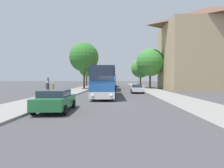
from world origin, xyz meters
TOP-DOWN VIEW (x-y plane):
  - ground_plane at (0.00, 0.00)m, footprint 300.00×300.00m
  - sidewalk_left at (-7.00, 0.00)m, footprint 4.00×120.00m
  - sidewalk_right at (7.00, 0.00)m, footprint 4.00×120.00m
  - building_right_background at (19.63, 19.29)m, footprint 18.58×12.33m
  - bus_front at (-1.08, 4.91)m, footprint 3.02×11.18m
  - bus_middle at (-1.02, 17.95)m, footprint 2.93×11.29m
  - bus_rear at (-1.21, 32.76)m, footprint 2.87×10.98m
  - parked_car_left_curb at (-3.72, -5.23)m, footprint 2.29×4.24m
  - parked_car_right_near at (3.68, 10.49)m, footprint 2.06×4.12m
  - bus_stop_sign at (-6.95, 1.68)m, footprint 0.08×0.45m
  - pedestrian_waiting_near at (-7.56, 4.66)m, footprint 0.36×0.36m
  - pedestrian_waiting_far at (-6.56, 0.53)m, footprint 0.36×0.36m
  - tree_left_near at (-7.94, 31.62)m, footprint 4.06×4.06m
  - tree_left_far at (-6.44, 19.88)m, footprint 6.17×6.17m
  - tree_right_near at (7.89, 21.87)m, footprint 6.07×6.07m
  - tree_right_mid at (6.51, 27.48)m, footprint 4.68×4.68m

SIDE VIEW (x-z plane):
  - ground_plane at x=0.00m, z-range 0.00..0.00m
  - sidewalk_left at x=-7.00m, z-range 0.00..0.15m
  - sidewalk_right at x=7.00m, z-range 0.00..0.15m
  - parked_car_right_near at x=3.68m, z-range 0.04..1.39m
  - parked_car_left_curb at x=-3.72m, z-range 0.04..1.52m
  - pedestrian_waiting_near at x=-7.56m, z-range 0.15..1.80m
  - pedestrian_waiting_far at x=-6.56m, z-range 0.16..2.00m
  - bus_stop_sign at x=-6.95m, z-range 0.43..2.67m
  - bus_rear at x=-1.21m, z-range 0.12..3.34m
  - bus_middle at x=-1.02m, z-range 0.12..3.44m
  - bus_front at x=-1.08m, z-range 0.12..3.67m
  - tree_right_mid at x=6.51m, z-range 1.32..8.37m
  - tree_left_near at x=-7.94m, z-range 1.48..8.25m
  - tree_right_near at x=7.89m, z-range 1.49..10.26m
  - tree_left_far at x=-6.44m, z-range 1.92..11.66m
  - building_right_background at x=19.63m, z-range 0.00..16.95m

